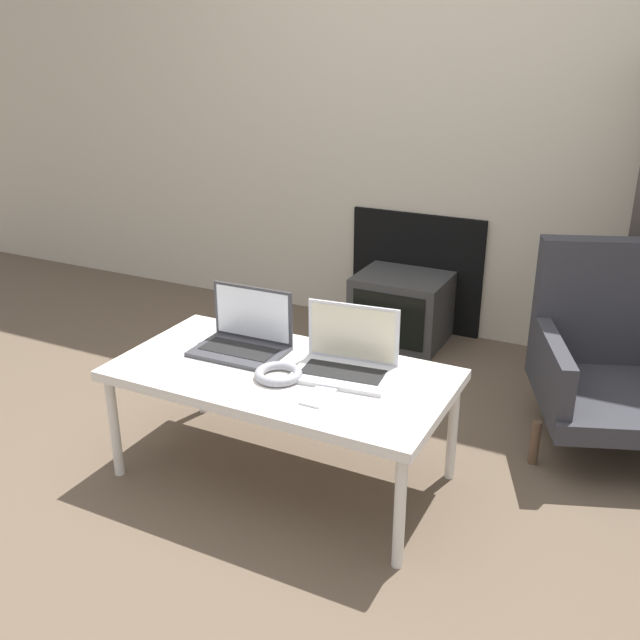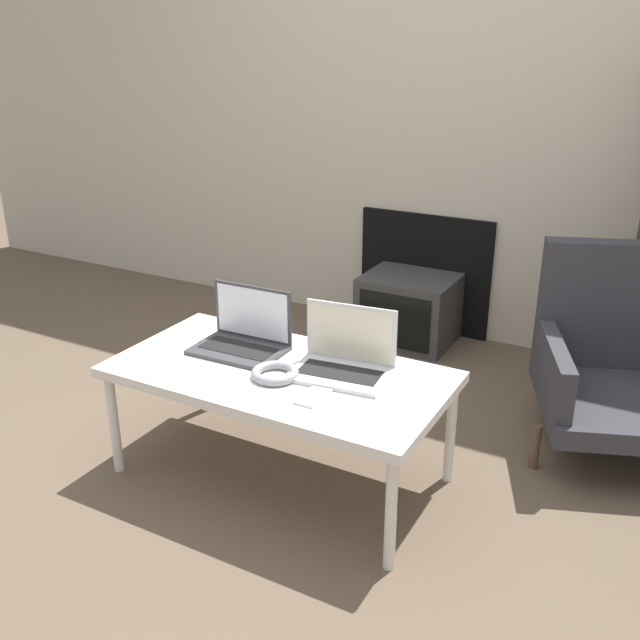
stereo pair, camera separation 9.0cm
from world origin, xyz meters
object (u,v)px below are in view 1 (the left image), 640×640
(tv, at_px, (401,308))
(armchair, at_px, (624,352))
(laptop_left, at_px, (244,337))
(headphones, at_px, (278,374))
(laptop_right, at_px, (347,358))
(phone, at_px, (318,396))

(tv, height_order, armchair, armchair)
(laptop_left, distance_m, headphones, 0.28)
(tv, bearing_deg, laptop_left, -96.12)
(laptop_left, bearing_deg, laptop_right, -1.49)
(tv, xyz_separation_m, armchair, (1.13, -0.53, 0.19))
(phone, xyz_separation_m, armchair, (0.85, 1.00, -0.07))
(laptop_left, height_order, laptop_right, same)
(laptop_left, height_order, headphones, laptop_left)
(laptop_right, bearing_deg, phone, -96.54)
(headphones, relative_size, armchair, 0.20)
(laptop_right, bearing_deg, laptop_left, 173.44)
(headphones, height_order, tv, headphones)
(laptop_left, xyz_separation_m, phone, (0.42, -0.22, -0.05))
(laptop_left, bearing_deg, tv, 82.42)
(laptop_right, height_order, phone, laptop_right)
(headphones, height_order, armchair, armchair)
(laptop_left, xyz_separation_m, headphones, (0.23, -0.15, -0.03))
(tv, distance_m, armchair, 1.26)
(headphones, bearing_deg, laptop_right, 39.42)
(laptop_left, height_order, tv, laptop_left)
(headphones, xyz_separation_m, phone, (0.19, -0.06, -0.01))
(laptop_right, xyz_separation_m, headphones, (-0.19, -0.15, -0.03))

